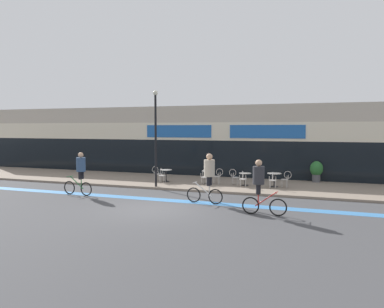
# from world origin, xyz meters

# --- Properties ---
(ground_plane) EXTENTS (120.00, 120.00, 0.00)m
(ground_plane) POSITION_xyz_m (0.00, 0.00, 0.00)
(ground_plane) COLOR #424244
(sidewalk_slab) EXTENTS (40.00, 5.50, 0.12)m
(sidewalk_slab) POSITION_xyz_m (0.00, 7.25, 0.06)
(sidewalk_slab) COLOR gray
(sidewalk_slab) RESTS_ON ground
(storefront_facade) EXTENTS (40.00, 4.06, 4.85)m
(storefront_facade) POSITION_xyz_m (0.00, 11.96, 2.42)
(storefront_facade) COLOR #B2A899
(storefront_facade) RESTS_ON ground
(bike_lane_stripe) EXTENTS (36.00, 0.70, 0.01)m
(bike_lane_stripe) POSITION_xyz_m (0.00, 1.94, 0.00)
(bike_lane_stripe) COLOR #3D7AB7
(bike_lane_stripe) RESTS_ON ground
(bistro_table_0) EXTENTS (0.72, 0.72, 0.73)m
(bistro_table_0) POSITION_xyz_m (-2.47, 6.68, 0.64)
(bistro_table_0) COLOR black
(bistro_table_0) RESTS_ON sidewalk_slab
(bistro_table_1) EXTENTS (0.68, 0.68, 0.75)m
(bistro_table_1) POSITION_xyz_m (0.11, 6.83, 0.65)
(bistro_table_1) COLOR black
(bistro_table_1) RESTS_ON sidewalk_slab
(bistro_table_2) EXTENTS (0.69, 0.69, 0.71)m
(bistro_table_2) POSITION_xyz_m (2.32, 6.82, 0.62)
(bistro_table_2) COLOR black
(bistro_table_2) RESTS_ON sidewalk_slab
(bistro_table_3) EXTENTS (0.78, 0.78, 0.76)m
(bistro_table_3) POSITION_xyz_m (3.93, 6.88, 0.67)
(bistro_table_3) COLOR black
(bistro_table_3) RESTS_ON sidewalk_slab
(cafe_chair_0_near) EXTENTS (0.44, 0.59, 0.90)m
(cafe_chair_0_near) POSITION_xyz_m (-2.46, 6.06, 0.64)
(cafe_chair_0_near) COLOR #B7B2AD
(cafe_chair_0_near) RESTS_ON sidewalk_slab
(cafe_chair_0_side) EXTENTS (0.59, 0.43, 0.90)m
(cafe_chair_0_side) POSITION_xyz_m (-3.10, 6.68, 0.64)
(cafe_chair_0_side) COLOR #B7B2AD
(cafe_chair_0_side) RESTS_ON sidewalk_slab
(cafe_chair_1_near) EXTENTS (0.42, 0.58, 0.90)m
(cafe_chair_1_near) POSITION_xyz_m (0.11, 6.20, 0.64)
(cafe_chair_1_near) COLOR #B7B2AD
(cafe_chair_1_near) RESTS_ON sidewalk_slab
(cafe_chair_1_side) EXTENTS (0.58, 0.41, 0.90)m
(cafe_chair_1_side) POSITION_xyz_m (0.74, 6.83, 0.64)
(cafe_chair_1_side) COLOR #B7B2AD
(cafe_chair_1_side) RESTS_ON sidewalk_slab
(cafe_chair_2_near) EXTENTS (0.44, 0.59, 0.90)m
(cafe_chair_2_near) POSITION_xyz_m (2.33, 6.19, 0.64)
(cafe_chair_2_near) COLOR #B7B2AD
(cafe_chair_2_near) RESTS_ON sidewalk_slab
(cafe_chair_2_side) EXTENTS (0.58, 0.41, 0.90)m
(cafe_chair_2_side) POSITION_xyz_m (1.70, 6.82, 0.64)
(cafe_chair_2_side) COLOR #B7B2AD
(cafe_chair_2_side) RESTS_ON sidewalk_slab
(cafe_chair_3_near) EXTENTS (0.41, 0.58, 0.90)m
(cafe_chair_3_near) POSITION_xyz_m (3.93, 6.26, 0.64)
(cafe_chair_3_near) COLOR #B7B2AD
(cafe_chair_3_near) RESTS_ON sidewalk_slab
(cafe_chair_3_side) EXTENTS (0.59, 0.44, 0.90)m
(cafe_chair_3_side) POSITION_xyz_m (4.56, 6.87, 0.64)
(cafe_chair_3_side) COLOR #B7B2AD
(cafe_chair_3_side) RESTS_ON sidewalk_slab
(planter_pot) EXTENTS (0.75, 0.75, 1.26)m
(planter_pot) POSITION_xyz_m (6.05, 9.59, 0.83)
(planter_pot) COLOR #4C4C51
(planter_pot) RESTS_ON sidewalk_slab
(lamp_post) EXTENTS (0.26, 0.26, 5.27)m
(lamp_post) POSITION_xyz_m (-2.23, 4.76, 3.16)
(lamp_post) COLOR black
(lamp_post) RESTS_ON sidewalk_slab
(cyclist_0) EXTENTS (1.74, 0.53, 2.15)m
(cyclist_0) POSITION_xyz_m (-4.88, 1.63, 1.26)
(cyclist_0) COLOR black
(cyclist_0) RESTS_ON ground
(cyclist_1) EXTENTS (1.73, 0.49, 2.14)m
(cyclist_1) POSITION_xyz_m (4.22, 0.50, 1.26)
(cyclist_1) COLOR black
(cyclist_1) RESTS_ON ground
(cyclist_2) EXTENTS (1.73, 0.56, 2.24)m
(cyclist_2) POSITION_xyz_m (1.72, 1.85, 1.34)
(cyclist_2) COLOR black
(cyclist_2) RESTS_ON ground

